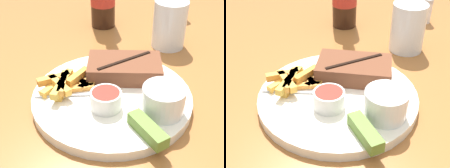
{
  "view_description": "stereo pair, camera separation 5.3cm",
  "coord_description": "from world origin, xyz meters",
  "views": [
    {
      "loc": [
        0.11,
        -0.42,
        1.07
      ],
      "look_at": [
        0.0,
        0.0,
        0.77
      ],
      "focal_mm": 50.0,
      "sensor_mm": 36.0,
      "label": 1
    },
    {
      "loc": [
        0.16,
        -0.41,
        1.07
      ],
      "look_at": [
        0.0,
        0.0,
        0.77
      ],
      "focal_mm": 50.0,
      "sensor_mm": 36.0,
      "label": 2
    }
  ],
  "objects": [
    {
      "name": "fries_pile",
      "position": [
        -0.08,
        -0.0,
        0.76
      ],
      "size": [
        0.1,
        0.1,
        0.02
      ],
      "color": "orange",
      "rests_on": "dinner_plate"
    },
    {
      "name": "salt_shaker",
      "position": [
        0.09,
        0.4,
        0.76
      ],
      "size": [
        0.03,
        0.03,
        0.07
      ],
      "color": "white",
      "rests_on": "dining_table"
    },
    {
      "name": "dipping_sauce_cup",
      "position": [
        -0.0,
        -0.04,
        0.76
      ],
      "size": [
        0.05,
        0.05,
        0.03
      ],
      "color": "silver",
      "rests_on": "dinner_plate"
    },
    {
      "name": "coleslaw_cup",
      "position": [
        0.09,
        -0.03,
        0.77
      ],
      "size": [
        0.07,
        0.07,
        0.05
      ],
      "color": "white",
      "rests_on": "dinner_plate"
    },
    {
      "name": "drinking_glass",
      "position": [
        0.07,
        0.24,
        0.78
      ],
      "size": [
        0.07,
        0.07,
        0.11
      ],
      "color": "silver",
      "rests_on": "dining_table"
    },
    {
      "name": "dinner_plate",
      "position": [
        0.0,
        0.0,
        0.74
      ],
      "size": [
        0.28,
        0.28,
        0.02
      ],
      "color": "silver",
      "rests_on": "dining_table"
    },
    {
      "name": "pickle_spear",
      "position": [
        0.08,
        -0.09,
        0.76
      ],
      "size": [
        0.07,
        0.07,
        0.02
      ],
      "color": "#567A2D",
      "rests_on": "dinner_plate"
    },
    {
      "name": "fork_utensil",
      "position": [
        -0.07,
        -0.02,
        0.75
      ],
      "size": [
        0.13,
        0.05,
        0.0
      ],
      "rotation": [
        0.0,
        0.0,
        6.6
      ],
      "color": "#B7B7BC",
      "rests_on": "dinner_plate"
    },
    {
      "name": "knife_utensil",
      "position": [
        -0.02,
        0.03,
        0.75
      ],
      "size": [
        0.04,
        0.17,
        0.01
      ],
      "rotation": [
        0.0,
        0.0,
        1.72
      ],
      "color": "#B7B7BC",
      "rests_on": "dinner_plate"
    },
    {
      "name": "steak_portion",
      "position": [
        0.01,
        0.06,
        0.76
      ],
      "size": [
        0.15,
        0.11,
        0.03
      ],
      "color": "brown",
      "rests_on": "dinner_plate"
    },
    {
      "name": "dining_table",
      "position": [
        0.0,
        0.0,
        0.65
      ],
      "size": [
        1.13,
        1.22,
        0.73
      ],
      "color": "#935B2D",
      "rests_on": "ground_plane"
    }
  ]
}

